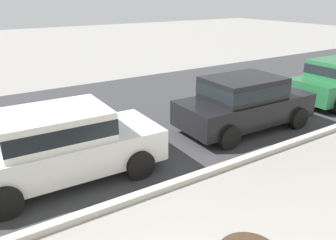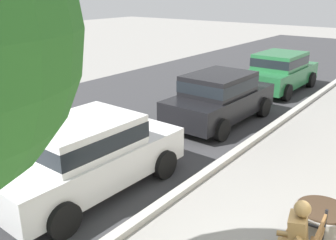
# 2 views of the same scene
# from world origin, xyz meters

# --- Properties ---
(street_surface) EXTENTS (60.00, 9.00, 0.01)m
(street_surface) POSITION_xyz_m (0.00, 7.50, 0.00)
(street_surface) COLOR #38383A
(street_surface) RESTS_ON ground
(curb_stone) EXTENTS (60.00, 0.20, 0.12)m
(curb_stone) POSITION_xyz_m (0.00, 2.90, 0.06)
(curb_stone) COLOR #B2AFA8
(curb_stone) RESTS_ON ground
(parked_car_white) EXTENTS (4.14, 1.99, 1.56)m
(parked_car_white) POSITION_xyz_m (0.29, 4.47, 0.84)
(parked_car_white) COLOR silver
(parked_car_white) RESTS_ON ground
(parked_car_black) EXTENTS (4.14, 1.99, 1.56)m
(parked_car_black) POSITION_xyz_m (5.57, 4.47, 0.84)
(parked_car_black) COLOR black
(parked_car_black) RESTS_ON ground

